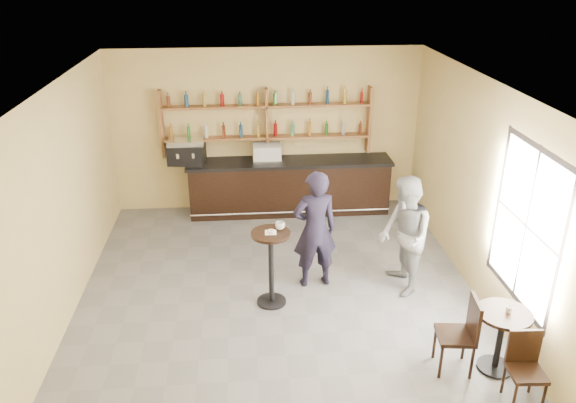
{
  "coord_description": "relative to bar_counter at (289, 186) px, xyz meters",
  "views": [
    {
      "loc": [
        -0.46,
        -7.15,
        4.77
      ],
      "look_at": [
        0.2,
        0.8,
        1.25
      ],
      "focal_mm": 35.0,
      "sensor_mm": 36.0,
      "label": 1
    }
  ],
  "objects": [
    {
      "name": "cafe_table",
      "position": [
        2.18,
        -4.92,
        -0.12
      ],
      "size": [
        0.79,
        0.79,
        0.84
      ],
      "primitive_type": null,
      "rotation": [
        0.0,
        0.0,
        0.22
      ],
      "color": "black",
      "rests_on": "floor"
    },
    {
      "name": "pastry_case",
      "position": [
        -0.44,
        0.0,
        0.71
      ],
      "size": [
        0.57,
        0.46,
        0.33
      ],
      "primitive_type": null,
      "rotation": [
        0.0,
        0.0,
        -0.03
      ],
      "color": "silver",
      "rests_on": "bar_counter"
    },
    {
      "name": "floor",
      "position": [
        -0.42,
        -3.15,
        -0.54
      ],
      "size": [
        7.0,
        7.0,
        0.0
      ],
      "primitive_type": "plane",
      "color": "slate",
      "rests_on": "ground"
    },
    {
      "name": "donut",
      "position": [
        -0.53,
        -3.24,
        0.65
      ],
      "size": [
        0.14,
        0.14,
        0.04
      ],
      "primitive_type": "torus",
      "rotation": [
        0.0,
        0.0,
        0.23
      ],
      "color": "#D0914C",
      "rests_on": "napkin"
    },
    {
      "name": "chair_west",
      "position": [
        1.63,
        -4.87,
        -0.03
      ],
      "size": [
        0.49,
        0.49,
        1.01
      ],
      "primitive_type": null,
      "rotation": [
        0.0,
        0.0,
        -1.69
      ],
      "color": "black",
      "rests_on": "floor"
    },
    {
      "name": "napkin",
      "position": [
        -0.54,
        -3.23,
        0.63
      ],
      "size": [
        0.17,
        0.17,
        0.0
      ],
      "primitive_type": "cube",
      "rotation": [
        0.0,
        0.0,
        -0.04
      ],
      "color": "white",
      "rests_on": "pedestal_table"
    },
    {
      "name": "patron_second",
      "position": [
        1.47,
        -3.03,
        0.38
      ],
      "size": [
        0.76,
        0.94,
        1.85
      ],
      "primitive_type": "imported",
      "rotation": [
        0.0,
        0.0,
        -1.5
      ],
      "color": "gray",
      "rests_on": "floor"
    },
    {
      "name": "liquor_bottles",
      "position": [
        -0.42,
        0.22,
        1.44
      ],
      "size": [
        3.68,
        0.1,
        1.0
      ],
      "primitive_type": null,
      "color": "#8C5919",
      "rests_on": "shelf_unit"
    },
    {
      "name": "bar_counter",
      "position": [
        0.0,
        0.0,
        0.0
      ],
      "size": [
        4.01,
        0.78,
        1.08
      ],
      "primitive_type": null,
      "color": "black",
      "rests_on": "floor"
    },
    {
      "name": "ceiling",
      "position": [
        -0.42,
        -3.15,
        2.66
      ],
      "size": [
        7.0,
        7.0,
        0.0
      ],
      "primitive_type": "plane",
      "rotation": [
        3.14,
        0.0,
        0.0
      ],
      "color": "white",
      "rests_on": "wall_back"
    },
    {
      "name": "wall_right",
      "position": [
        2.58,
        -3.15,
        1.06
      ],
      "size": [
        0.0,
        7.0,
        7.0
      ],
      "primitive_type": "plane",
      "rotation": [
        1.57,
        0.0,
        -1.57
      ],
      "color": "#E0C47F",
      "rests_on": "floor"
    },
    {
      "name": "pedestal_table",
      "position": [
        -0.54,
        -3.23,
        0.04
      ],
      "size": [
        0.67,
        0.67,
        1.17
      ],
      "primitive_type": null,
      "rotation": [
        0.0,
        0.0,
        -0.21
      ],
      "color": "black",
      "rests_on": "floor"
    },
    {
      "name": "shelf_unit",
      "position": [
        -0.42,
        0.22,
        1.27
      ],
      "size": [
        4.0,
        0.26,
        1.4
      ],
      "primitive_type": null,
      "color": "brown",
      "rests_on": "wall_back"
    },
    {
      "name": "wall_back",
      "position": [
        -0.42,
        0.35,
        1.06
      ],
      "size": [
        7.0,
        0.0,
        7.0
      ],
      "primitive_type": "plane",
      "rotation": [
        1.57,
        0.0,
        0.0
      ],
      "color": "#E0C47F",
      "rests_on": "floor"
    },
    {
      "name": "man_main",
      "position": [
        0.15,
        -2.75,
        0.4
      ],
      "size": [
        0.75,
        0.55,
        1.89
      ],
      "primitive_type": "imported",
      "rotation": [
        0.0,
        0.0,
        3.29
      ],
      "color": "black",
      "rests_on": "floor"
    },
    {
      "name": "espresso_machine",
      "position": [
        -1.98,
        0.0,
        0.78
      ],
      "size": [
        0.73,
        0.53,
        0.48
      ],
      "primitive_type": null,
      "rotation": [
        0.0,
        0.0,
        -0.16
      ],
      "color": "black",
      "rests_on": "bar_counter"
    },
    {
      "name": "cup_cafe",
      "position": [
        2.23,
        -4.92,
        0.33
      ],
      "size": [
        0.1,
        0.1,
        0.08
      ],
      "primitive_type": "imported",
      "rotation": [
        0.0,
        0.0,
        -0.15
      ],
      "color": "white",
      "rests_on": "cafe_table"
    },
    {
      "name": "wall_front",
      "position": [
        -0.42,
        -6.65,
        1.06
      ],
      "size": [
        7.0,
        0.0,
        7.0
      ],
      "primitive_type": "plane",
      "rotation": [
        -1.57,
        0.0,
        0.0
      ],
      "color": "#E0C47F",
      "rests_on": "floor"
    },
    {
      "name": "window_pane",
      "position": [
        2.57,
        -4.35,
        1.16
      ],
      "size": [
        0.0,
        2.0,
        2.0
      ],
      "primitive_type": "plane",
      "rotation": [
        1.57,
        0.0,
        -1.57
      ],
      "color": "white",
      "rests_on": "wall_right"
    },
    {
      "name": "chair_south",
      "position": [
        2.23,
        -5.52,
        -0.09
      ],
      "size": [
        0.41,
        0.41,
        0.9
      ],
      "primitive_type": null,
      "rotation": [
        0.0,
        0.0,
        -0.06
      ],
      "color": "black",
      "rests_on": "floor"
    },
    {
      "name": "window_frame",
      "position": [
        2.56,
        -4.35,
        1.16
      ],
      "size": [
        0.04,
        1.7,
        2.1
      ],
      "primitive_type": null,
      "color": "black",
      "rests_on": "wall_right"
    },
    {
      "name": "cup_pedestal",
      "position": [
        -0.4,
        -3.13,
        0.68
      ],
      "size": [
        0.16,
        0.16,
        0.11
      ],
      "primitive_type": "imported",
      "rotation": [
        0.0,
        0.0,
        -0.25
      ],
      "color": "white",
      "rests_on": "pedestal_table"
    },
    {
      "name": "wall_left",
      "position": [
        -3.42,
        -3.15,
        1.06
      ],
      "size": [
        0.0,
        7.0,
        7.0
      ],
      "primitive_type": "plane",
      "rotation": [
        1.57,
        0.0,
        1.57
      ],
      "color": "#E0C47F",
      "rests_on": "floor"
    }
  ]
}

